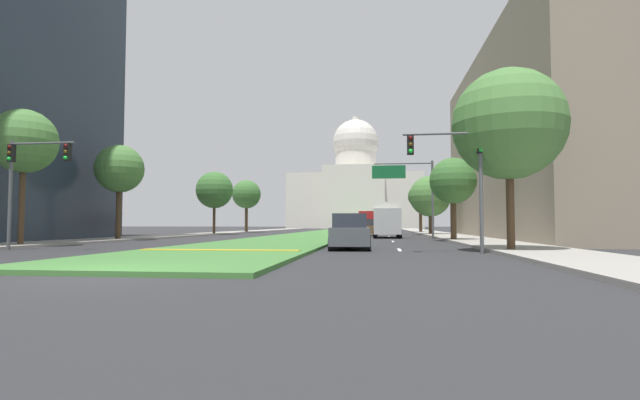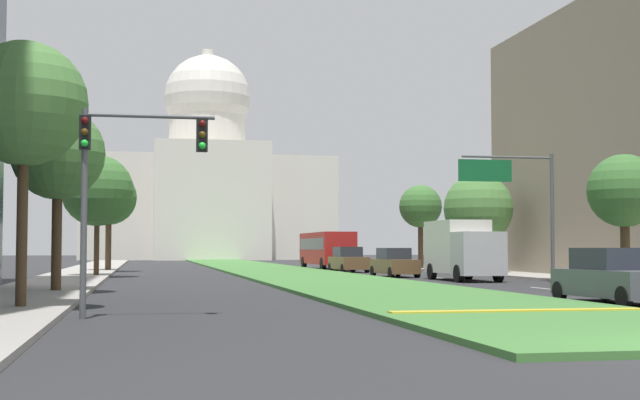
{
  "view_description": "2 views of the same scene",
  "coord_description": "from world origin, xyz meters",
  "px_view_note": "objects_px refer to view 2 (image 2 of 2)",
  "views": [
    {
      "loc": [
        6.57,
        -10.41,
        1.24
      ],
      "look_at": [
        0.14,
        40.96,
        3.86
      ],
      "focal_mm": 26.55,
      "sensor_mm": 36.0,
      "label": 1
    },
    {
      "loc": [
        -9.34,
        -12.99,
        1.75
      ],
      "look_at": [
        1.7,
        43.46,
        4.79
      ],
      "focal_mm": 50.68,
      "sensor_mm": 36.0,
      "label": 2
    }
  ],
  "objects_px": {
    "overhead_guide_sign": "(518,191)",
    "box_truck_delivery": "(462,249)",
    "sedan_midblock": "(394,263)",
    "street_tree_left_mid": "(58,154)",
    "street_tree_left_distant": "(109,198)",
    "sedan_distant": "(348,260)",
    "city_bus": "(326,247)",
    "traffic_light_near_left": "(120,165)",
    "street_tree_right_distant": "(421,207)",
    "capitol_building": "(207,187)",
    "street_tree_left_far": "(97,191)",
    "street_tree_right_far": "(478,209)",
    "street_tree_left_near": "(24,105)",
    "sedan_lead_stopped": "(613,277)",
    "street_tree_right_mid": "(624,192)"
  },
  "relations": [
    {
      "from": "overhead_guide_sign",
      "to": "box_truck_delivery",
      "type": "relative_size",
      "value": 1.02
    },
    {
      "from": "sedan_midblock",
      "to": "box_truck_delivery",
      "type": "distance_m",
      "value": 6.88
    },
    {
      "from": "street_tree_left_mid",
      "to": "street_tree_left_distant",
      "type": "bearing_deg",
      "value": 88.66
    },
    {
      "from": "sedan_distant",
      "to": "city_bus",
      "type": "relative_size",
      "value": 0.39
    },
    {
      "from": "traffic_light_near_left",
      "to": "street_tree_right_distant",
      "type": "bearing_deg",
      "value": 64.14
    },
    {
      "from": "sedan_distant",
      "to": "street_tree_left_mid",
      "type": "bearing_deg",
      "value": -122.65
    },
    {
      "from": "capitol_building",
      "to": "street_tree_left_far",
      "type": "distance_m",
      "value": 83.1
    },
    {
      "from": "capitol_building",
      "to": "street_tree_left_far",
      "type": "height_order",
      "value": "capitol_building"
    },
    {
      "from": "street_tree_left_distant",
      "to": "box_truck_delivery",
      "type": "bearing_deg",
      "value": -47.99
    },
    {
      "from": "street_tree_right_far",
      "to": "city_bus",
      "type": "height_order",
      "value": "street_tree_right_far"
    },
    {
      "from": "street_tree_left_distant",
      "to": "street_tree_left_near",
      "type": "bearing_deg",
      "value": -91.11
    },
    {
      "from": "sedan_lead_stopped",
      "to": "street_tree_right_far",
      "type": "bearing_deg",
      "value": 76.67
    },
    {
      "from": "capitol_building",
      "to": "street_tree_right_far",
      "type": "relative_size",
      "value": 5.57
    },
    {
      "from": "street_tree_left_far",
      "to": "box_truck_delivery",
      "type": "xyz_separation_m",
      "value": [
        19.3,
        -8.78,
        -3.41
      ]
    },
    {
      "from": "sedan_distant",
      "to": "box_truck_delivery",
      "type": "distance_m",
      "value": 17.42
    },
    {
      "from": "street_tree_left_distant",
      "to": "street_tree_right_distant",
      "type": "relative_size",
      "value": 1.1
    },
    {
      "from": "street_tree_left_far",
      "to": "sedan_midblock",
      "type": "distance_m",
      "value": 18.07
    },
    {
      "from": "street_tree_left_mid",
      "to": "street_tree_left_distant",
      "type": "distance_m",
      "value": 31.37
    },
    {
      "from": "capitol_building",
      "to": "sedan_lead_stopped",
      "type": "relative_size",
      "value": 7.79
    },
    {
      "from": "street_tree_left_near",
      "to": "street_tree_left_mid",
      "type": "height_order",
      "value": "street_tree_left_near"
    },
    {
      "from": "street_tree_left_far",
      "to": "sedan_distant",
      "type": "distance_m",
      "value": 19.48
    },
    {
      "from": "sedan_lead_stopped",
      "to": "sedan_distant",
      "type": "distance_m",
      "value": 36.78
    },
    {
      "from": "street_tree_right_distant",
      "to": "city_bus",
      "type": "height_order",
      "value": "street_tree_right_distant"
    },
    {
      "from": "overhead_guide_sign",
      "to": "city_bus",
      "type": "height_order",
      "value": "overhead_guide_sign"
    },
    {
      "from": "street_tree_right_far",
      "to": "street_tree_right_distant",
      "type": "bearing_deg",
      "value": 89.93
    },
    {
      "from": "street_tree_left_mid",
      "to": "overhead_guide_sign",
      "type": "bearing_deg",
      "value": 18.2
    },
    {
      "from": "capitol_building",
      "to": "street_tree_left_distant",
      "type": "height_order",
      "value": "capitol_building"
    },
    {
      "from": "street_tree_right_far",
      "to": "street_tree_left_far",
      "type": "bearing_deg",
      "value": -176.06
    },
    {
      "from": "capitol_building",
      "to": "street_tree_right_mid",
      "type": "xyz_separation_m",
      "value": [
        11.79,
        -99.38,
        -6.57
      ]
    },
    {
      "from": "sedan_lead_stopped",
      "to": "traffic_light_near_left",
      "type": "bearing_deg",
      "value": -168.32
    },
    {
      "from": "street_tree_left_distant",
      "to": "street_tree_right_distant",
      "type": "xyz_separation_m",
      "value": [
        24.06,
        1.89,
        -0.36
      ]
    },
    {
      "from": "sedan_midblock",
      "to": "street_tree_right_mid",
      "type": "bearing_deg",
      "value": -67.06
    },
    {
      "from": "street_tree_left_mid",
      "to": "sedan_lead_stopped",
      "type": "xyz_separation_m",
      "value": [
        17.67,
        -9.37,
        -4.47
      ]
    },
    {
      "from": "street_tree_left_mid",
      "to": "sedan_lead_stopped",
      "type": "distance_m",
      "value": 20.5
    },
    {
      "from": "traffic_light_near_left",
      "to": "street_tree_left_mid",
      "type": "distance_m",
      "value": 12.84
    },
    {
      "from": "sedan_lead_stopped",
      "to": "sedan_midblock",
      "type": "xyz_separation_m",
      "value": [
        0.28,
        26.09,
        -0.01
      ]
    },
    {
      "from": "overhead_guide_sign",
      "to": "street_tree_right_distant",
      "type": "height_order",
      "value": "street_tree_right_distant"
    },
    {
      "from": "capitol_building",
      "to": "sedan_distant",
      "type": "relative_size",
      "value": 8.52
    },
    {
      "from": "street_tree_left_distant",
      "to": "street_tree_left_mid",
      "type": "bearing_deg",
      "value": -91.34
    },
    {
      "from": "street_tree_left_far",
      "to": "street_tree_left_distant",
      "type": "height_order",
      "value": "street_tree_left_distant"
    },
    {
      "from": "sedan_lead_stopped",
      "to": "sedan_midblock",
      "type": "bearing_deg",
      "value": 89.39
    },
    {
      "from": "street_tree_left_distant",
      "to": "box_truck_delivery",
      "type": "relative_size",
      "value": 1.15
    },
    {
      "from": "street_tree_right_distant",
      "to": "street_tree_left_mid",
      "type": "bearing_deg",
      "value": -126.71
    },
    {
      "from": "capitol_building",
      "to": "sedan_midblock",
      "type": "xyz_separation_m",
      "value": [
        5.38,
        -84.24,
        -10.03
      ]
    },
    {
      "from": "street_tree_right_mid",
      "to": "box_truck_delivery",
      "type": "bearing_deg",
      "value": 117.84
    },
    {
      "from": "street_tree_left_near",
      "to": "street_tree_left_distant",
      "type": "relative_size",
      "value": 1.02
    },
    {
      "from": "street_tree_left_far",
      "to": "street_tree_left_distant",
      "type": "relative_size",
      "value": 0.98
    },
    {
      "from": "street_tree_right_distant",
      "to": "sedan_midblock",
      "type": "bearing_deg",
      "value": -112.48
    },
    {
      "from": "box_truck_delivery",
      "to": "sedan_lead_stopped",
      "type": "bearing_deg",
      "value": -96.3
    },
    {
      "from": "street_tree_right_mid",
      "to": "street_tree_left_mid",
      "type": "bearing_deg",
      "value": -176.3
    }
  ]
}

